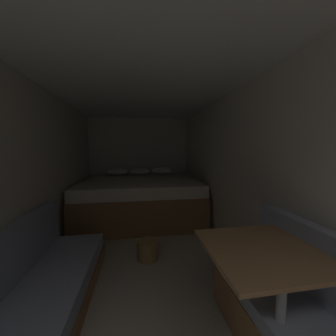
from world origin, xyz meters
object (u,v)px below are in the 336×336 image
sofa_left (29,300)px  dinette_table (263,263)px  wicker_basket (147,250)px  bed (141,198)px  dinette_bench (281,306)px

sofa_left → dinette_table: bearing=-16.2°
dinette_table → wicker_basket: (-0.67, 1.24, -0.53)m
bed → sofa_left: bed is taller
dinette_bench → dinette_table: bearing=-165.2°
dinette_bench → wicker_basket: 1.48m
dinette_bench → wicker_basket: dinette_bench is taller
sofa_left → dinette_bench: dinette_bench is taller
dinette_bench → dinette_table: dinette_bench is taller
bed → dinette_table: bearing=-75.0°
dinette_table → dinette_bench: bearing=14.8°
dinette_bench → wicker_basket: bearing=126.3°
sofa_left → dinette_bench: (1.81, -0.41, 0.06)m
bed → wicker_basket: bed is taller
sofa_left → wicker_basket: 1.22m
wicker_basket → sofa_left: bearing=-140.7°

